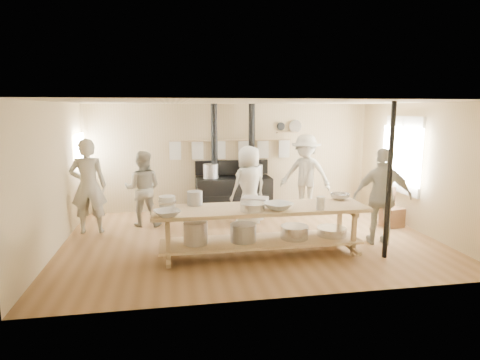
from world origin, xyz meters
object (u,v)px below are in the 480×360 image
object	(u,v)px
cook_by_window	(305,174)
chair	(392,215)
stove	(233,191)
cook_center	(249,185)
cook_left	(143,189)
prep_table	(260,226)
cook_far_left	(88,186)
roasting_pan	(255,200)
cook_right	(382,197)

from	to	relation	value
cook_by_window	chair	xyz separation A→B (m)	(1.47, -1.39, -0.70)
stove	chair	bearing A→B (deg)	-29.45
cook_center	cook_by_window	xyz separation A→B (m)	(1.51, 0.71, 0.09)
cook_left	cook_center	size ratio (longest dim) A/B	0.94
stove	prep_table	size ratio (longest dim) A/B	0.72
stove	cook_left	distance (m)	2.25
cook_far_left	prep_table	bearing A→B (deg)	146.86
cook_center	roasting_pan	xyz separation A→B (m)	(-0.20, -1.58, 0.05)
cook_far_left	cook_by_window	bearing A→B (deg)	-173.20
prep_table	cook_center	world-z (taller)	cook_center
cook_left	chair	bearing A→B (deg)	177.35
cook_by_window	prep_table	bearing A→B (deg)	-87.29
stove	cook_by_window	world-z (taller)	stove
stove	cook_far_left	bearing A→B (deg)	-159.22
cook_far_left	cook_right	bearing A→B (deg)	160.98
stove	cook_far_left	size ratio (longest dim) A/B	1.36
cook_far_left	cook_left	bearing A→B (deg)	-164.10
cook_right	chair	bearing A→B (deg)	-114.26
prep_table	chair	size ratio (longest dim) A/B	4.41
cook_by_window	cook_left	bearing A→B (deg)	-137.91
cook_center	cook_by_window	world-z (taller)	cook_by_window
prep_table	roasting_pan	xyz separation A→B (m)	(-0.02, 0.33, 0.38)
cook_far_left	roasting_pan	size ratio (longest dim) A/B	4.34
roasting_pan	stove	bearing A→B (deg)	89.45
cook_right	cook_far_left	bearing A→B (deg)	-1.87
cook_left	cook_center	world-z (taller)	cook_center
cook_left	cook_by_window	world-z (taller)	cook_by_window
cook_left	cook_right	size ratio (longest dim) A/B	0.90
cook_far_left	cook_right	world-z (taller)	cook_far_left
cook_center	cook_right	size ratio (longest dim) A/B	0.96
prep_table	cook_far_left	xyz separation A→B (m)	(-3.10, 1.84, 0.44)
cook_far_left	roasting_pan	bearing A→B (deg)	151.40
stove	cook_left	xyz separation A→B (m)	(-2.07, -0.84, 0.28)
cook_left	chair	xyz separation A→B (m)	(5.23, -0.95, -0.56)
cook_center	roasting_pan	size ratio (longest dim) A/B	3.87
cook_center	chair	distance (m)	3.12
chair	cook_by_window	bearing A→B (deg)	127.36
cook_left	cook_right	xyz separation A→B (m)	(4.41, -1.96, 0.09)
cook_by_window	roasting_pan	xyz separation A→B (m)	(-1.71, -2.29, -0.04)
stove	prep_table	distance (m)	3.02
cook_far_left	chair	bearing A→B (deg)	172.01
chair	roasting_pan	size ratio (longest dim) A/B	1.85
stove	roasting_pan	size ratio (longest dim) A/B	5.90
prep_table	cook_center	distance (m)	1.95
cook_by_window	chair	world-z (taller)	cook_by_window
cook_center	cook_by_window	bearing A→B (deg)	-178.72
cook_center	roasting_pan	distance (m)	1.60
stove	cook_by_window	xyz separation A→B (m)	(1.68, -0.40, 0.42)
roasting_pan	cook_by_window	bearing A→B (deg)	53.33
cook_left	cook_center	bearing A→B (deg)	-179.23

